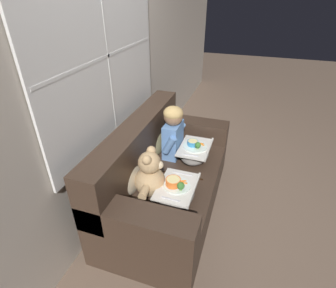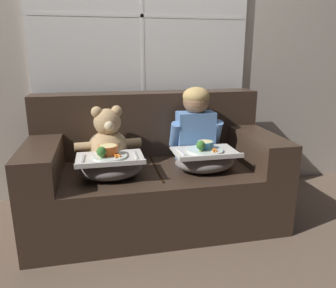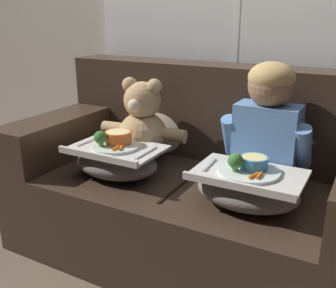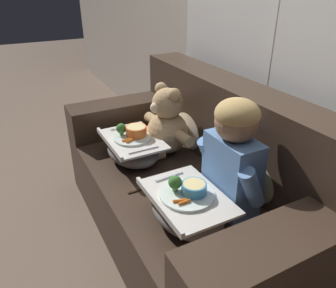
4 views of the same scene
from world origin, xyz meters
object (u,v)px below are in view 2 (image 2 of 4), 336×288
at_px(couch, 153,173).
at_px(lap_tray_child, 205,160).
at_px(child_figure, 196,121).
at_px(throw_pillow_behind_teddy, 108,137).
at_px(throw_pillow_behind_child, 189,132).
at_px(lap_tray_teddy, 110,166).
at_px(teddy_bear, 108,141).

relative_size(couch, lap_tray_child, 4.04).
relative_size(couch, child_figure, 3.15).
distance_m(throw_pillow_behind_teddy, child_figure, 0.65).
height_order(couch, throw_pillow_behind_teddy, couch).
height_order(throw_pillow_behind_child, throw_pillow_behind_teddy, throw_pillow_behind_teddy).
distance_m(couch, throw_pillow_behind_child, 0.43).
bearing_deg(lap_tray_teddy, child_figure, 20.25).
height_order(throw_pillow_behind_child, child_figure, child_figure).
bearing_deg(child_figure, lap_tray_teddy, -159.75).
height_order(throw_pillow_behind_teddy, lap_tray_child, throw_pillow_behind_teddy).
relative_size(teddy_bear, lap_tray_child, 1.10).
relative_size(teddy_bear, lap_tray_teddy, 1.10).
bearing_deg(teddy_bear, couch, 0.76).
height_order(child_figure, lap_tray_teddy, child_figure).
height_order(throw_pillow_behind_teddy, lap_tray_teddy, throw_pillow_behind_teddy).
bearing_deg(teddy_bear, throw_pillow_behind_child, 16.26).
bearing_deg(lap_tray_teddy, throw_pillow_behind_teddy, 89.86).
xyz_separation_m(couch, lap_tray_child, (0.31, -0.23, 0.16)).
bearing_deg(throw_pillow_behind_teddy, teddy_bear, -89.80).
relative_size(lap_tray_child, lap_tray_teddy, 1.00).
bearing_deg(couch, child_figure, 0.14).
height_order(throw_pillow_behind_teddy, child_figure, child_figure).
relative_size(throw_pillow_behind_child, throw_pillow_behind_teddy, 0.98).
xyz_separation_m(child_figure, lap_tray_child, (-0.00, -0.23, -0.21)).
relative_size(throw_pillow_behind_teddy, lap_tray_teddy, 0.90).
height_order(teddy_bear, lap_tray_teddy, teddy_bear).
bearing_deg(lap_tray_child, throw_pillow_behind_teddy, 146.81).
height_order(teddy_bear, lap_tray_child, teddy_bear).
distance_m(throw_pillow_behind_child, child_figure, 0.21).
bearing_deg(throw_pillow_behind_child, lap_tray_child, -90.04).
distance_m(couch, lap_tray_teddy, 0.41).
height_order(couch, teddy_bear, couch).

